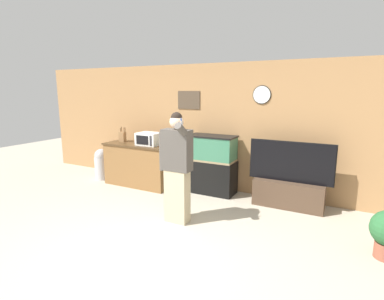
{
  "coord_description": "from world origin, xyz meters",
  "views": [
    {
      "loc": [
        2.21,
        -2.91,
        2.06
      ],
      "look_at": [
        -0.16,
        1.56,
        1.05
      ],
      "focal_mm": 28.0,
      "sensor_mm": 36.0,
      "label": 1
    }
  ],
  "objects_px": {
    "person_standing": "(176,166)",
    "trash_bin": "(102,164)",
    "tv_on_stand": "(289,188)",
    "aquarium_on_stand": "(212,164)",
    "knife_block": "(122,137)",
    "counter_island": "(139,164)",
    "microwave": "(149,139)"
  },
  "relations": [
    {
      "from": "microwave",
      "to": "knife_block",
      "type": "height_order",
      "value": "knife_block"
    },
    {
      "from": "aquarium_on_stand",
      "to": "person_standing",
      "type": "xyz_separation_m",
      "value": [
        0.09,
        -1.53,
        0.32
      ]
    },
    {
      "from": "knife_block",
      "to": "tv_on_stand",
      "type": "distance_m",
      "value": 3.7
    },
    {
      "from": "counter_island",
      "to": "tv_on_stand",
      "type": "xyz_separation_m",
      "value": [
        3.15,
        0.21,
        -0.11
      ]
    },
    {
      "from": "knife_block",
      "to": "person_standing",
      "type": "bearing_deg",
      "value": -30.67
    },
    {
      "from": "microwave",
      "to": "person_standing",
      "type": "relative_size",
      "value": 0.28
    },
    {
      "from": "aquarium_on_stand",
      "to": "trash_bin",
      "type": "xyz_separation_m",
      "value": [
        -2.67,
        -0.34,
        -0.22
      ]
    },
    {
      "from": "person_standing",
      "to": "trash_bin",
      "type": "height_order",
      "value": "person_standing"
    },
    {
      "from": "microwave",
      "to": "knife_block",
      "type": "bearing_deg",
      "value": 176.37
    },
    {
      "from": "tv_on_stand",
      "to": "person_standing",
      "type": "height_order",
      "value": "person_standing"
    },
    {
      "from": "aquarium_on_stand",
      "to": "trash_bin",
      "type": "bearing_deg",
      "value": -172.77
    },
    {
      "from": "counter_island",
      "to": "aquarium_on_stand",
      "type": "distance_m",
      "value": 1.64
    },
    {
      "from": "aquarium_on_stand",
      "to": "tv_on_stand",
      "type": "xyz_separation_m",
      "value": [
        1.54,
        -0.07,
        -0.24
      ]
    },
    {
      "from": "knife_block",
      "to": "microwave",
      "type": "bearing_deg",
      "value": -3.63
    },
    {
      "from": "microwave",
      "to": "trash_bin",
      "type": "relative_size",
      "value": 0.67
    },
    {
      "from": "tv_on_stand",
      "to": "trash_bin",
      "type": "height_order",
      "value": "tv_on_stand"
    },
    {
      "from": "counter_island",
      "to": "microwave",
      "type": "bearing_deg",
      "value": 0.4
    },
    {
      "from": "tv_on_stand",
      "to": "knife_block",
      "type": "bearing_deg",
      "value": -177.43
    },
    {
      "from": "person_standing",
      "to": "trash_bin",
      "type": "bearing_deg",
      "value": 156.68
    },
    {
      "from": "tv_on_stand",
      "to": "aquarium_on_stand",
      "type": "bearing_deg",
      "value": 177.45
    },
    {
      "from": "microwave",
      "to": "aquarium_on_stand",
      "type": "distance_m",
      "value": 1.43
    },
    {
      "from": "knife_block",
      "to": "trash_bin",
      "type": "relative_size",
      "value": 0.46
    },
    {
      "from": "counter_island",
      "to": "person_standing",
      "type": "height_order",
      "value": "person_standing"
    },
    {
      "from": "aquarium_on_stand",
      "to": "microwave",
      "type": "bearing_deg",
      "value": -168.03
    },
    {
      "from": "aquarium_on_stand",
      "to": "tv_on_stand",
      "type": "height_order",
      "value": "tv_on_stand"
    },
    {
      "from": "tv_on_stand",
      "to": "person_standing",
      "type": "distance_m",
      "value": 2.13
    },
    {
      "from": "aquarium_on_stand",
      "to": "tv_on_stand",
      "type": "distance_m",
      "value": 1.56
    },
    {
      "from": "knife_block",
      "to": "counter_island",
      "type": "bearing_deg",
      "value": -5.97
    },
    {
      "from": "microwave",
      "to": "person_standing",
      "type": "xyz_separation_m",
      "value": [
        1.41,
        -1.25,
        -0.14
      ]
    },
    {
      "from": "counter_island",
      "to": "person_standing",
      "type": "relative_size",
      "value": 0.89
    },
    {
      "from": "counter_island",
      "to": "trash_bin",
      "type": "distance_m",
      "value": 1.07
    },
    {
      "from": "counter_island",
      "to": "trash_bin",
      "type": "xyz_separation_m",
      "value": [
        -1.06,
        -0.06,
        -0.1
      ]
    }
  ]
}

